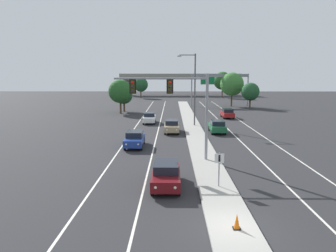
% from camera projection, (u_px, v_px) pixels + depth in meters
% --- Properties ---
extents(ground_plane, '(260.00, 260.00, 0.00)m').
position_uv_depth(ground_plane, '(232.00, 229.00, 15.46)').
color(ground_plane, '#28282B').
extents(median_island, '(2.40, 110.00, 0.15)m').
position_uv_depth(median_island, '(200.00, 146.00, 33.22)').
color(median_island, '#9E9B93').
rests_on(median_island, ground).
extents(lane_stripe_oncoming_center, '(0.14, 100.00, 0.01)m').
position_uv_depth(lane_stripe_oncoming_center, '(157.00, 134.00, 40.20)').
color(lane_stripe_oncoming_center, silver).
rests_on(lane_stripe_oncoming_center, ground).
extents(lane_stripe_receding_center, '(0.14, 100.00, 0.01)m').
position_uv_depth(lane_stripe_receding_center, '(233.00, 134.00, 40.09)').
color(lane_stripe_receding_center, silver).
rests_on(lane_stripe_receding_center, ground).
extents(edge_stripe_left, '(0.14, 100.00, 0.01)m').
position_uv_depth(edge_stripe_left, '(131.00, 134.00, 40.24)').
color(edge_stripe_left, silver).
rests_on(edge_stripe_left, ground).
extents(edge_stripe_right, '(0.14, 100.00, 0.01)m').
position_uv_depth(edge_stripe_right, '(260.00, 134.00, 40.06)').
color(edge_stripe_right, silver).
rests_on(edge_stripe_right, ground).
extents(overhead_signal_mast, '(7.78, 0.44, 7.20)m').
position_uv_depth(overhead_signal_mast, '(177.00, 98.00, 26.82)').
color(overhead_signal_mast, gray).
rests_on(overhead_signal_mast, median_island).
extents(median_sign_post, '(0.60, 0.10, 2.20)m').
position_uv_depth(median_sign_post, '(219.00, 165.00, 20.72)').
color(median_sign_post, gray).
rests_on(median_sign_post, median_island).
extents(street_lamp_median, '(2.58, 0.28, 10.00)m').
position_uv_depth(street_lamp_median, '(193.00, 85.00, 45.46)').
color(street_lamp_median, '#4C4C51').
rests_on(street_lamp_median, median_island).
extents(car_oncoming_darkred, '(1.84, 4.48, 1.58)m').
position_uv_depth(car_oncoming_darkred, '(166.00, 174.00, 21.18)').
color(car_oncoming_darkred, '#5B0F14').
rests_on(car_oncoming_darkred, ground).
extents(car_oncoming_blue, '(1.84, 4.48, 1.58)m').
position_uv_depth(car_oncoming_blue, '(135.00, 139.00, 33.01)').
color(car_oncoming_blue, navy).
rests_on(car_oncoming_blue, ground).
extents(car_oncoming_tan, '(1.85, 4.48, 1.58)m').
position_uv_depth(car_oncoming_tan, '(172.00, 126.00, 41.18)').
color(car_oncoming_tan, tan).
rests_on(car_oncoming_tan, ground).
extents(car_oncoming_white, '(1.88, 4.49, 1.58)m').
position_uv_depth(car_oncoming_white, '(149.00, 118.00, 49.25)').
color(car_oncoming_white, silver).
rests_on(car_oncoming_white, ground).
extents(car_receding_green, '(1.83, 4.48, 1.58)m').
position_uv_depth(car_receding_green, '(217.00, 126.00, 41.02)').
color(car_receding_green, '#195633').
rests_on(car_receding_green, ground).
extents(car_receding_red, '(1.83, 4.48, 1.58)m').
position_uv_depth(car_receding_red, '(227.00, 113.00, 55.11)').
color(car_receding_red, maroon).
rests_on(car_receding_red, ground).
extents(traffic_cone_median_nose, '(0.36, 0.36, 0.74)m').
position_uv_depth(traffic_cone_median_nose, '(237.00, 222.00, 15.08)').
color(traffic_cone_median_nose, black).
rests_on(traffic_cone_median_nose, median_island).
extents(highway_sign_gantry, '(13.28, 0.42, 7.50)m').
position_uv_depth(highway_sign_gantry, '(220.00, 80.00, 74.94)').
color(highway_sign_gantry, gray).
rests_on(highway_sign_gantry, ground).
extents(overpass_bridge, '(42.40, 6.40, 7.65)m').
position_uv_depth(overpass_bridge, '(180.00, 79.00, 115.74)').
color(overpass_bridge, gray).
rests_on(overpass_bridge, ground).
extents(tree_far_right_a, '(3.87, 3.87, 5.60)m').
position_uv_depth(tree_far_right_a, '(250.00, 92.00, 70.15)').
color(tree_far_right_a, '#4C3823').
rests_on(tree_far_right_a, ground).
extents(tree_far_left_b, '(4.42, 4.42, 6.40)m').
position_uv_depth(tree_far_left_b, '(120.00, 91.00, 60.88)').
color(tree_far_left_b, '#4C3823').
rests_on(tree_far_left_b, ground).
extents(tree_far_left_c, '(3.41, 3.41, 4.93)m').
position_uv_depth(tree_far_left_c, '(124.00, 95.00, 64.34)').
color(tree_far_left_c, '#4C3823').
rests_on(tree_far_left_c, ground).
extents(tree_far_right_c, '(5.40, 5.40, 7.81)m').
position_uv_depth(tree_far_right_c, '(232.00, 84.00, 74.76)').
color(tree_far_right_c, '#4C3823').
rests_on(tree_far_right_c, ground).
extents(tree_far_right_b, '(5.69, 5.69, 8.24)m').
position_uv_depth(tree_far_right_b, '(222.00, 81.00, 102.71)').
color(tree_far_right_b, '#4C3823').
rests_on(tree_far_right_b, ground).
extents(tree_far_left_a, '(4.46, 4.46, 6.46)m').
position_uv_depth(tree_far_left_a, '(141.00, 85.00, 101.47)').
color(tree_far_left_a, '#4C3823').
rests_on(tree_far_left_a, ground).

